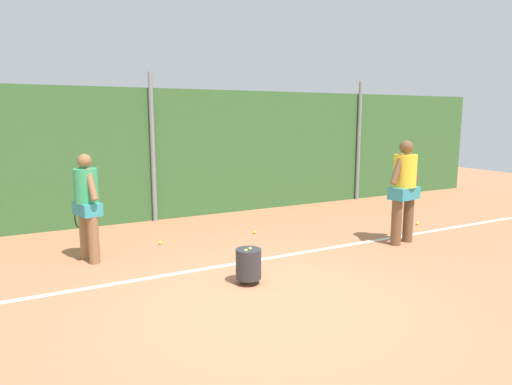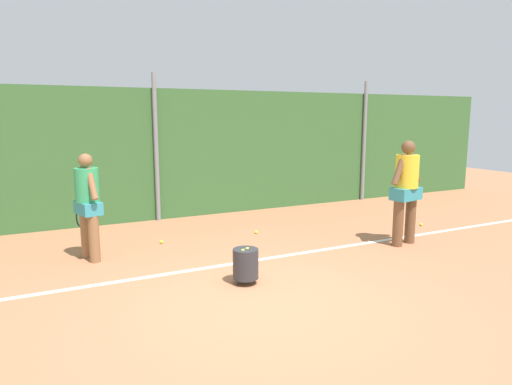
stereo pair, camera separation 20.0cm
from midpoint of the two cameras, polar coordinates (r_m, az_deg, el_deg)
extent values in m
plane|color=#B2704C|center=(7.26, -5.38, -9.18)|extent=(30.97, 30.97, 0.00)
cube|color=#386633|center=(10.50, -13.52, 4.55)|extent=(20.13, 0.25, 2.93)
cylinder|color=gray|center=(10.32, -13.31, 5.40)|extent=(0.10, 0.10, 3.26)
cylinder|color=gray|center=(13.06, 12.27, 6.24)|extent=(0.10, 0.10, 3.26)
cube|color=white|center=(7.25, -5.37, -9.15)|extent=(14.71, 0.10, 0.01)
cylinder|color=brown|center=(8.64, 16.48, -3.63)|extent=(0.18, 0.18, 0.83)
cylinder|color=brown|center=(8.94, 17.85, -3.27)|extent=(0.18, 0.18, 0.83)
cube|color=teal|center=(8.69, 17.35, -0.06)|extent=(0.60, 0.42, 0.22)
cylinder|color=yellow|center=(8.63, 17.48, 2.60)|extent=(0.41, 0.41, 0.59)
sphere|color=brown|center=(8.59, 17.62, 5.43)|extent=(0.24, 0.24, 0.24)
cylinder|color=brown|center=(8.44, 16.61, 2.80)|extent=(0.33, 0.15, 0.56)
cylinder|color=brown|center=(8.82, 18.34, 2.99)|extent=(0.33, 0.15, 0.56)
cylinder|color=#8C603D|center=(7.75, -20.31, -5.59)|extent=(0.17, 0.17, 0.76)
cylinder|color=#8C603D|center=(8.05, -21.23, -5.08)|extent=(0.17, 0.17, 0.76)
cube|color=teal|center=(7.79, -20.99, -1.90)|extent=(0.42, 0.57, 0.20)
cylinder|color=#339E60|center=(7.73, -21.15, 0.81)|extent=(0.37, 0.37, 0.54)
sphere|color=#8C603D|center=(7.69, -21.32, 3.70)|extent=(0.22, 0.22, 0.22)
cylinder|color=#8C603D|center=(7.53, -20.57, 0.95)|extent=(0.16, 0.30, 0.51)
cylinder|color=#8C603D|center=(7.92, -21.73, 1.27)|extent=(0.16, 0.30, 0.51)
cylinder|color=black|center=(8.04, -22.12, -1.30)|extent=(0.03, 0.03, 0.28)
torus|color=#26262B|center=(8.09, -22.00, -3.18)|extent=(0.09, 0.28, 0.28)
cylinder|color=#2D2D33|center=(6.44, -1.84, -8.87)|extent=(0.36, 0.36, 0.42)
cylinder|color=#2D2D33|center=(6.57, -0.83, -10.78)|extent=(0.02, 0.02, 0.08)
cylinder|color=#2D2D33|center=(6.47, -2.85, -11.13)|extent=(0.02, 0.02, 0.08)
cylinder|color=#2D2D33|center=(6.63, -2.32, -10.62)|extent=(0.02, 0.02, 0.08)
sphere|color=#CCDB33|center=(6.42, -1.65, -7.14)|extent=(0.07, 0.07, 0.07)
sphere|color=#CCDB33|center=(6.34, -2.18, -7.36)|extent=(0.07, 0.07, 0.07)
sphere|color=#CCDB33|center=(9.15, -0.81, -4.97)|extent=(0.07, 0.07, 0.07)
sphere|color=#CCDB33|center=(10.44, 18.97, -3.68)|extent=(0.07, 0.07, 0.07)
sphere|color=#CCDB33|center=(8.62, -12.51, -6.12)|extent=(0.07, 0.07, 0.07)
camera|label=1|loc=(0.10, -90.74, -0.12)|focal=32.05mm
camera|label=2|loc=(0.10, 89.26, 0.12)|focal=32.05mm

